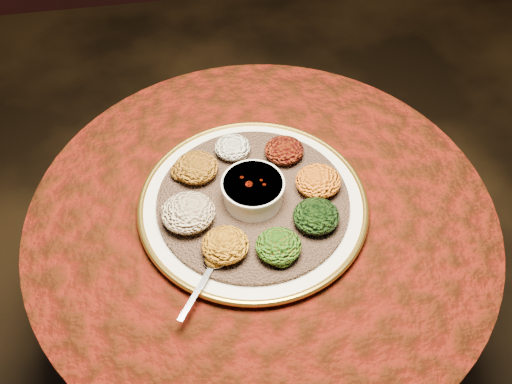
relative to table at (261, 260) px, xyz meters
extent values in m
plane|color=black|center=(0.00, 0.00, -0.55)|extent=(4.00, 4.00, 0.00)
cylinder|color=black|center=(0.00, 0.00, -0.53)|extent=(0.44, 0.44, 0.04)
cylinder|color=black|center=(0.00, 0.00, -0.21)|extent=(0.12, 0.12, 0.68)
cylinder|color=black|center=(0.00, 0.00, 0.15)|extent=(0.80, 0.80, 0.04)
cylinder|color=#410C05|center=(0.00, 0.00, 0.00)|extent=(0.93, 0.93, 0.34)
cylinder|color=#410C05|center=(0.00, 0.00, 0.17)|extent=(0.96, 0.96, 0.01)
cylinder|color=silver|center=(-0.02, 0.01, 0.19)|extent=(0.57, 0.57, 0.02)
torus|color=#BB8E2E|center=(-0.02, 0.01, 0.20)|extent=(0.47, 0.47, 0.01)
cylinder|color=brown|center=(-0.02, 0.01, 0.20)|extent=(0.49, 0.49, 0.01)
cylinder|color=silver|center=(-0.02, 0.01, 0.23)|extent=(0.12, 0.12, 0.05)
cylinder|color=silver|center=(-0.02, 0.01, 0.26)|extent=(0.13, 0.13, 0.01)
cylinder|color=#610A04|center=(-0.02, 0.01, 0.25)|extent=(0.10, 0.10, 0.01)
ellipsoid|color=silver|center=(-0.11, -0.12, 0.21)|extent=(0.05, 0.03, 0.01)
cube|color=silver|center=(-0.15, -0.18, 0.21)|extent=(0.08, 0.11, 0.00)
ellipsoid|color=silver|center=(-0.04, 0.15, 0.23)|extent=(0.08, 0.07, 0.04)
ellipsoid|color=black|center=(0.07, 0.12, 0.23)|extent=(0.08, 0.08, 0.04)
ellipsoid|color=#C67610|center=(0.12, 0.02, 0.23)|extent=(0.09, 0.09, 0.04)
ellipsoid|color=black|center=(0.09, -0.06, 0.23)|extent=(0.09, 0.09, 0.04)
ellipsoid|color=#972809|center=(0.01, -0.12, 0.23)|extent=(0.09, 0.08, 0.04)
ellipsoid|color=#BD7310|center=(-0.09, -0.10, 0.23)|extent=(0.09, 0.09, 0.04)
ellipsoid|color=maroon|center=(-0.15, -0.02, 0.23)|extent=(0.11, 0.10, 0.05)
ellipsoid|color=#8A4A10|center=(-0.12, 0.10, 0.23)|extent=(0.09, 0.09, 0.04)
camera|label=1|loc=(-0.13, -0.69, 1.11)|focal=40.00mm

